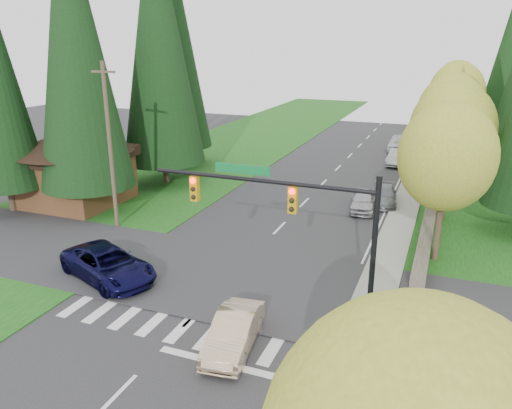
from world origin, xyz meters
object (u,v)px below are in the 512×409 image
Objects in this scene: parked_car_d at (398,143)px; parked_car_c at (397,157)px; suv_navy at (108,264)px; parked_car_a at (363,200)px; parked_car_b at (384,196)px; sedan_champagne at (234,332)px; parked_car_e at (402,143)px.

parked_car_c is at bearing -84.48° from parked_car_d.
suv_navy reaches higher than parked_car_a.
parked_car_c is at bearing 2.57° from suv_navy.
parked_car_c is (-0.49, 12.41, 0.09)m from parked_car_b.
parked_car_a is (1.68, 18.01, 0.00)m from sedan_champagne.
parked_car_c reaches higher than sedan_champagne.
suv_navy is at bearing -129.83° from parked_car_b.
parked_car_a is 0.96× the size of parked_car_c.
parked_car_b is 20.19m from parked_car_e.
parked_car_c is (10.35, 29.34, -0.07)m from suv_navy.
suv_navy is at bearing -129.97° from parked_car_a.
parked_car_e reaches higher than parked_car_b.
parked_car_e is at bearing 6.94° from suv_navy.
parked_car_b is at bearing -86.69° from parked_car_d.
parked_car_e is at bearing 85.22° from parked_car_b.
parked_car_d reaches higher than parked_car_a.
suv_navy reaches higher than parked_car_e.
parked_car_a is 0.96× the size of parked_car_b.
sedan_champagne is 20.16m from parked_car_b.
parked_car_b is 0.88× the size of parked_car_d.
parked_car_c is (0.66, 14.37, 0.01)m from parked_car_a.
sedan_champagne is 0.87× the size of parked_car_d.
parked_car_d reaches higher than sedan_champagne.
parked_car_d is at bearing 86.24° from parked_car_b.
parked_car_c is at bearing 85.05° from parked_car_b.
sedan_champagne is at bearing -92.60° from parked_car_d.
parked_car_a reaches higher than sedan_champagne.
parked_car_e is at bearing 79.68° from sedan_champagne.
suv_navy is 17.83m from parked_car_a.
parked_car_b is (1.15, 1.96, -0.08)m from parked_car_a.
parked_car_d reaches higher than suv_navy.
suv_navy is at bearing -105.21° from parked_car_d.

